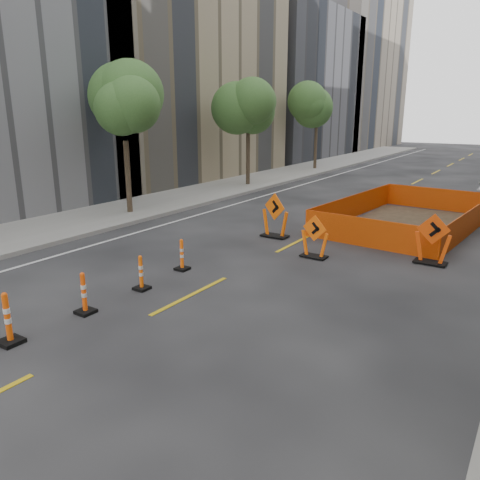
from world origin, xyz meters
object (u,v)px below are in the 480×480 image
Objects in this scene: channelizer_5 at (141,273)px; chevron_sign_center at (315,236)px; channelizer_3 at (8,318)px; channelizer_6 at (182,255)px; channelizer_4 at (84,293)px; chevron_sign_left at (275,215)px; chevron_sign_right at (433,239)px.

chevron_sign_center is at bearing 62.64° from channelizer_5.
channelizer_3 is 3.62m from channelizer_5.
channelizer_6 is 4.27m from chevron_sign_center.
channelizer_4 is 0.60× the size of chevron_sign_left.
channelizer_6 is 7.61m from chevron_sign_right.
channelizer_5 is 1.00× the size of channelizer_6.
channelizer_5 is 0.59× the size of chevron_sign_right.
chevron_sign_center reaches higher than channelizer_4.
channelizer_6 is (-0.05, 5.42, -0.08)m from channelizer_3.
channelizer_5 is 1.81m from channelizer_6.
channelizer_5 is 0.67× the size of chevron_sign_center.
channelizer_3 is at bearing -131.64° from chevron_sign_right.
chevron_sign_right reaches higher than channelizer_4.
channelizer_4 is at bearing 87.93° from channelizer_3.
chevron_sign_left is (0.33, 6.59, 0.36)m from channelizer_5.
chevron_sign_left is 5.57m from chevron_sign_right.
chevron_sign_right is at bearing 37.49° from channelizer_6.
channelizer_5 is (0.09, 3.61, -0.08)m from channelizer_3.
channelizer_6 is at bearing -121.99° from chevron_sign_center.
channelizer_6 is 4.82m from chevron_sign_left.
channelizer_4 is 1.06× the size of channelizer_6.
chevron_sign_center is at bearing -168.22° from chevron_sign_right.
channelizer_6 is 0.57× the size of chevron_sign_left.
channelizer_6 is at bearing -79.07° from chevron_sign_left.
chevron_sign_center is 0.88× the size of chevron_sign_right.
channelizer_5 is at bearing -76.39° from chevron_sign_left.
channelizer_3 is 10.22m from chevron_sign_left.
channelizer_6 is at bearing -153.37° from chevron_sign_right.
chevron_sign_right reaches higher than chevron_sign_center.
chevron_sign_center is (2.76, 3.26, 0.23)m from channelizer_6.
chevron_sign_left is at bearing 167.50° from chevron_sign_right.
channelizer_3 is 0.70× the size of chevron_sign_right.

